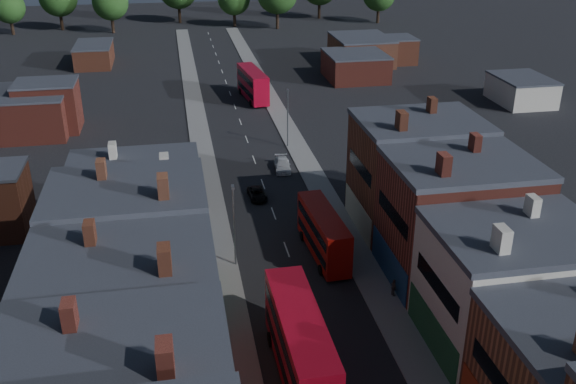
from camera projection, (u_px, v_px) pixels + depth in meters
name	position (u px, v px, depth m)	size (l,w,h in m)	color
pavement_west	(207.00, 181.00, 77.62)	(3.00, 200.00, 0.12)	gray
pavement_east	(312.00, 174.00, 79.74)	(3.00, 200.00, 0.12)	gray
lamp_post_2	(234.00, 220.00, 58.01)	(0.25, 0.70, 8.12)	slate
lamp_post_3	(288.00, 114.00, 86.53)	(0.25, 0.70, 8.12)	slate
bus_0	(300.00, 345.00, 44.59)	(3.33, 12.67, 5.46)	#A1091B
bus_1	(323.00, 233.00, 60.67)	(3.10, 10.53, 4.49)	#9E0E09
bus_2	(253.00, 84.00, 108.18)	(4.05, 11.99, 5.08)	#A0071C
car_2	(257.00, 194.00, 73.06)	(1.85, 4.02, 1.12)	black
car_3	(282.00, 165.00, 80.72)	(1.90, 4.67, 1.35)	white
ped_3	(394.00, 288.00, 54.82)	(0.93, 0.42, 1.58)	#4E4943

